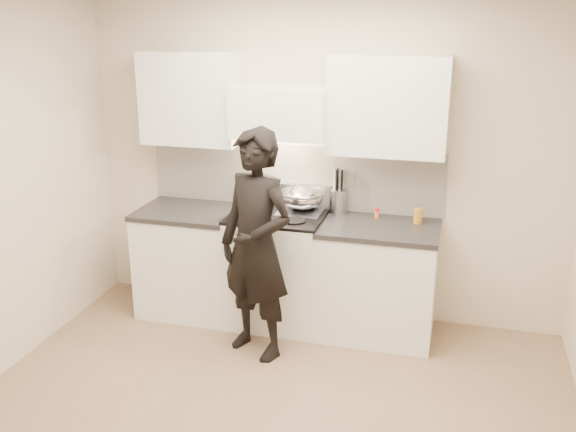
{
  "coord_description": "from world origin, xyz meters",
  "views": [
    {
      "loc": [
        1.08,
        -3.3,
        2.54
      ],
      "look_at": [
        -0.11,
        1.05,
        1.06
      ],
      "focal_mm": 40.0,
      "sensor_mm": 36.0,
      "label": 1
    }
  ],
  "objects_px": {
    "stove": "(278,268)",
    "utensil_crock": "(338,199)",
    "wok": "(302,197)",
    "person": "(256,246)",
    "counter_right": "(377,280)"
  },
  "relations": [
    {
      "from": "stove",
      "to": "utensil_crock",
      "type": "bearing_deg",
      "value": 28.06
    },
    {
      "from": "stove",
      "to": "utensil_crock",
      "type": "distance_m",
      "value": 0.76
    },
    {
      "from": "wok",
      "to": "utensil_crock",
      "type": "bearing_deg",
      "value": 18.71
    },
    {
      "from": "utensil_crock",
      "to": "person",
      "type": "xyz_separation_m",
      "value": [
        -0.45,
        -0.78,
        -0.16
      ]
    },
    {
      "from": "utensil_crock",
      "to": "person",
      "type": "bearing_deg",
      "value": -120.17
    },
    {
      "from": "counter_right",
      "to": "utensil_crock",
      "type": "bearing_deg",
      "value": 147.76
    },
    {
      "from": "counter_right",
      "to": "person",
      "type": "distance_m",
      "value": 1.08
    },
    {
      "from": "stove",
      "to": "wok",
      "type": "distance_m",
      "value": 0.62
    },
    {
      "from": "counter_right",
      "to": "utensil_crock",
      "type": "height_order",
      "value": "utensil_crock"
    },
    {
      "from": "wok",
      "to": "person",
      "type": "distance_m",
      "value": 0.73
    },
    {
      "from": "stove",
      "to": "person",
      "type": "distance_m",
      "value": 0.67
    },
    {
      "from": "stove",
      "to": "wok",
      "type": "xyz_separation_m",
      "value": [
        0.17,
        0.14,
        0.58
      ]
    },
    {
      "from": "stove",
      "to": "person",
      "type": "bearing_deg",
      "value": -90.54
    },
    {
      "from": "utensil_crock",
      "to": "person",
      "type": "height_order",
      "value": "person"
    },
    {
      "from": "wok",
      "to": "utensil_crock",
      "type": "height_order",
      "value": "utensil_crock"
    }
  ]
}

